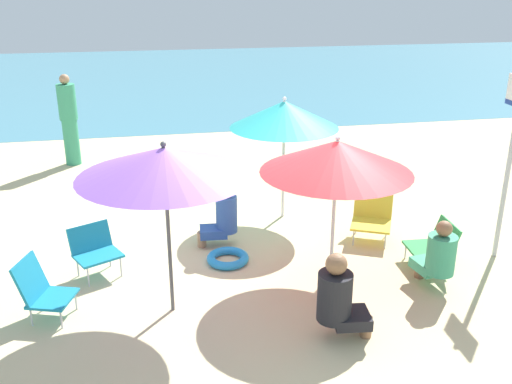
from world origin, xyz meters
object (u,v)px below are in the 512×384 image
at_px(umbrella_purple, 164,162).
at_px(beach_chair_c, 435,244).
at_px(beach_chair_d, 94,248).
at_px(person_b, 69,120).
at_px(beach_chair_a, 41,289).
at_px(swim_ring, 228,258).
at_px(person_c, 339,298).
at_px(person_a, 223,215).
at_px(person_d, 438,255).
at_px(umbrella_teal, 284,114).
at_px(beach_chair_b, 372,217).
at_px(umbrella_red, 337,157).

relative_size(umbrella_purple, beach_chair_c, 3.34).
xyz_separation_m(beach_chair_d, person_b, (-0.72, 4.58, 0.53)).
height_order(beach_chair_a, swim_ring, beach_chair_a).
bearing_deg(beach_chair_a, person_c, 0.29).
distance_m(umbrella_purple, person_a, 2.08).
distance_m(umbrella_purple, beach_chair_c, 3.59).
height_order(umbrella_purple, person_d, umbrella_purple).
bearing_deg(person_a, beach_chair_a, 37.11).
xyz_separation_m(umbrella_teal, beach_chair_b, (1.03, -0.96, -1.26)).
bearing_deg(beach_chair_a, umbrella_teal, 53.16).
bearing_deg(beach_chair_c, person_c, 40.26).
relative_size(umbrella_red, swim_ring, 3.30).
height_order(beach_chair_a, beach_chair_b, beach_chair_a).
xyz_separation_m(person_c, person_d, (1.43, 0.71, -0.03)).
xyz_separation_m(umbrella_teal, umbrella_red, (0.13, -1.94, -0.04)).
xyz_separation_m(person_a, person_c, (0.83, -2.31, 0.02)).
distance_m(umbrella_purple, beach_chair_b, 3.41).
distance_m(beach_chair_c, swim_ring, 2.60).
height_order(umbrella_purple, beach_chair_d, umbrella_purple).
relative_size(beach_chair_c, beach_chair_d, 0.84).
height_order(umbrella_teal, beach_chair_a, umbrella_teal).
xyz_separation_m(umbrella_purple, beach_chair_d, (-0.87, 1.00, -1.35)).
xyz_separation_m(umbrella_purple, person_a, (0.76, 1.48, -1.25)).
height_order(person_d, swim_ring, person_d).
bearing_deg(person_c, beach_chair_a, 168.24).
bearing_deg(person_b, swim_ring, -124.23).
relative_size(person_a, person_b, 0.53).
relative_size(umbrella_red, person_b, 1.03).
bearing_deg(beach_chair_a, person_d, 15.08).
distance_m(beach_chair_b, person_d, 1.48).
relative_size(beach_chair_a, person_c, 0.71).
distance_m(umbrella_red, person_b, 6.32).
xyz_separation_m(umbrella_purple, beach_chair_b, (2.81, 1.34, -1.38)).
xyz_separation_m(beach_chair_b, person_d, (0.21, -1.46, 0.12)).
bearing_deg(swim_ring, person_d, -26.06).
height_order(beach_chair_c, person_c, person_c).
bearing_deg(swim_ring, beach_chair_c, -12.44).
xyz_separation_m(umbrella_teal, umbrella_purple, (-1.78, -2.30, 0.12)).
bearing_deg(person_d, beach_chair_d, 64.56).
distance_m(umbrella_purple, beach_chair_d, 1.90).
distance_m(umbrella_red, beach_chair_d, 3.09).
bearing_deg(person_b, person_a, -121.43).
distance_m(umbrella_purple, person_b, 5.87).
relative_size(umbrella_teal, beach_chair_b, 2.40).
relative_size(umbrella_purple, person_c, 2.03).
distance_m(beach_chair_d, person_a, 1.70).
bearing_deg(umbrella_purple, person_c, -27.69).
xyz_separation_m(beach_chair_a, beach_chair_d, (0.48, 0.89, -0.00)).
bearing_deg(beach_chair_b, swim_ring, -54.72).
distance_m(umbrella_red, swim_ring, 1.98).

